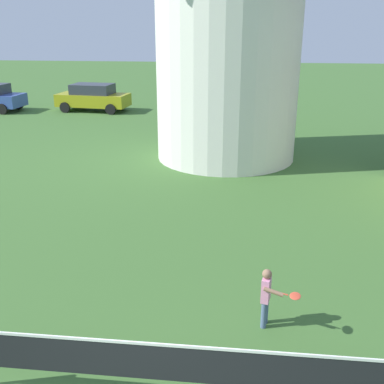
% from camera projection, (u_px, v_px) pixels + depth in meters
% --- Properties ---
extents(tennis_net, '(5.92, 0.06, 1.10)m').
position_uv_depth(tennis_net, '(175.00, 363.00, 6.06)').
color(tennis_net, red).
rests_on(tennis_net, ground_plane).
extents(player_far, '(0.66, 0.57, 1.08)m').
position_uv_depth(player_far, '(267.00, 295.00, 7.73)').
color(player_far, slate).
rests_on(player_far, ground_plane).
extents(parked_car_mustard, '(4.28, 2.23, 1.56)m').
position_uv_depth(parked_car_mustard, '(93.00, 97.00, 26.95)').
color(parked_car_mustard, '#999919').
rests_on(parked_car_mustard, ground_plane).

